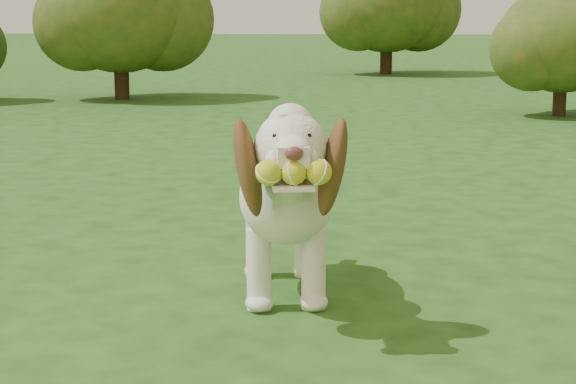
{
  "coord_description": "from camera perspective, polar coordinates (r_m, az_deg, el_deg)",
  "views": [
    {
      "loc": [
        0.42,
        -3.29,
        1.08
      ],
      "look_at": [
        0.15,
        -0.03,
        0.46
      ],
      "focal_mm": 60.0,
      "sensor_mm": 36.0,
      "label": 1
    }
  ],
  "objects": [
    {
      "name": "dog",
      "position": [
        3.57,
        -0.2,
        0.04
      ],
      "size": [
        0.49,
        1.2,
        0.78
      ],
      "rotation": [
        0.0,
        0.0,
        0.13
      ],
      "color": "white",
      "rests_on": "ground"
    },
    {
      "name": "shrub_b",
      "position": [
        11.93,
        -9.95,
        10.49
      ],
      "size": [
        1.73,
        1.73,
        1.79
      ],
      "color": "#382314",
      "rests_on": "ground"
    },
    {
      "name": "shrub_i",
      "position": [
        16.46,
        5.9,
        11.09
      ],
      "size": [
        1.95,
        1.95,
        2.02
      ],
      "color": "#382314",
      "rests_on": "ground"
    },
    {
      "name": "shrub_c",
      "position": [
        10.26,
        15.97,
        8.75
      ],
      "size": [
        1.3,
        1.3,
        1.35
      ],
      "color": "#382314",
      "rests_on": "ground"
    },
    {
      "name": "ground",
      "position": [
        3.49,
        -2.46,
        -7.26
      ],
      "size": [
        80.0,
        80.0,
        0.0
      ],
      "primitive_type": "plane",
      "color": "#1B4112",
      "rests_on": "ground"
    }
  ]
}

